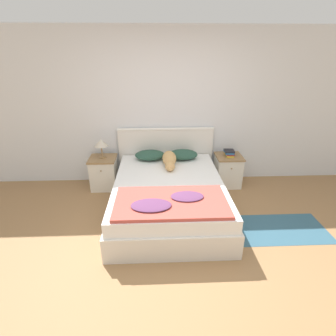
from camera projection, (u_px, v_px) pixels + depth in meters
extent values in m
plane|color=#997047|center=(175.00, 260.00, 2.98)|extent=(16.00, 16.00, 0.00)
cube|color=silver|center=(167.00, 110.00, 4.40)|extent=(9.00, 0.06, 2.55)
cube|color=silver|center=(169.00, 202.00, 3.82)|extent=(1.57, 2.07, 0.32)
cube|color=white|center=(169.00, 186.00, 3.72)|extent=(1.51, 2.01, 0.19)
cube|color=silver|center=(166.00, 155.00, 4.66)|extent=(1.65, 0.04, 0.95)
cylinder|color=silver|center=(166.00, 129.00, 4.46)|extent=(1.65, 0.06, 0.06)
cube|color=silver|center=(104.00, 173.00, 4.48)|extent=(0.42, 0.41, 0.52)
cube|color=#937047|center=(102.00, 159.00, 4.37)|extent=(0.44, 0.44, 0.03)
sphere|color=#937047|center=(101.00, 171.00, 4.23)|extent=(0.02, 0.02, 0.02)
cube|color=silver|center=(228.00, 171.00, 4.57)|extent=(0.42, 0.41, 0.52)
cube|color=#937047|center=(229.00, 157.00, 4.46)|extent=(0.44, 0.44, 0.03)
sphere|color=#937047|center=(232.00, 169.00, 4.31)|extent=(0.02, 0.02, 0.02)
ellipsoid|color=#284C3D|center=(150.00, 155.00, 4.38)|extent=(0.50, 0.35, 0.15)
ellipsoid|color=#284C3D|center=(183.00, 155.00, 4.40)|extent=(0.50, 0.35, 0.15)
cube|color=#BC4C42|center=(171.00, 202.00, 3.11)|extent=(1.34, 0.74, 0.04)
ellipsoid|color=#663860|center=(151.00, 205.00, 2.99)|extent=(0.47, 0.30, 0.04)
ellipsoid|color=#663860|center=(187.00, 196.00, 3.18)|extent=(0.40, 0.26, 0.03)
ellipsoid|color=tan|center=(169.00, 158.00, 4.17)|extent=(0.22, 0.44, 0.20)
sphere|color=tan|center=(170.00, 166.00, 3.95)|extent=(0.15, 0.15, 0.15)
ellipsoid|color=tan|center=(170.00, 169.00, 3.90)|extent=(0.07, 0.08, 0.06)
cone|color=tan|center=(167.00, 163.00, 3.94)|extent=(0.05, 0.05, 0.05)
cone|color=tan|center=(173.00, 163.00, 3.94)|extent=(0.05, 0.05, 0.05)
ellipsoid|color=tan|center=(171.00, 157.00, 4.36)|extent=(0.13, 0.20, 0.07)
cube|color=gold|center=(229.00, 155.00, 4.45)|extent=(0.13, 0.22, 0.03)
cube|color=#AD2D28|center=(230.00, 153.00, 4.44)|extent=(0.15, 0.20, 0.02)
cube|color=#285689|center=(229.00, 152.00, 4.44)|extent=(0.15, 0.22, 0.03)
cube|color=#232328|center=(229.00, 151.00, 4.42)|extent=(0.17, 0.19, 0.02)
cylinder|color=#9E7A4C|center=(103.00, 157.00, 4.37)|extent=(0.11, 0.11, 0.02)
cylinder|color=#9E7A4C|center=(102.00, 151.00, 4.33)|extent=(0.02, 0.02, 0.18)
cone|color=beige|center=(101.00, 143.00, 4.27)|extent=(0.23, 0.23, 0.11)
cube|color=#335B70|center=(279.00, 229.00, 3.50)|extent=(1.24, 0.67, 0.00)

